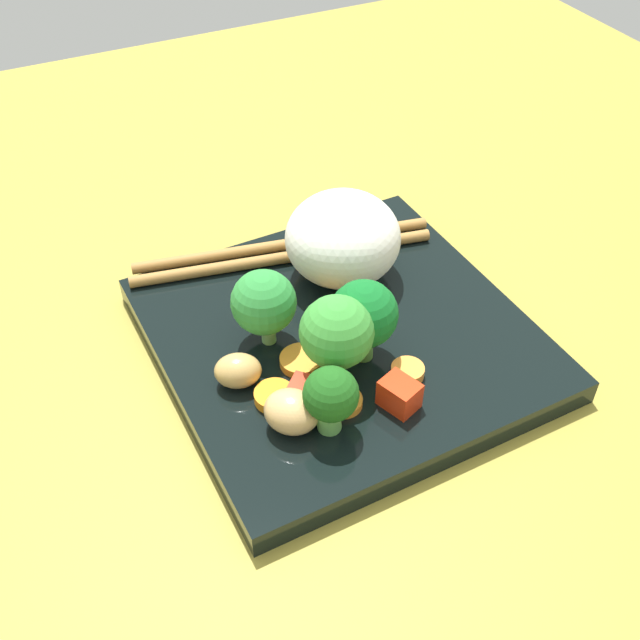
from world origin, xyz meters
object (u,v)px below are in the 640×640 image
carrot_slice_3 (343,402)px  chopstick_pair (282,252)px  broccoli_floret_2 (331,397)px  rice_mound (343,238)px  square_plate (342,338)px

carrot_slice_3 → chopstick_pair: 15.14cm
broccoli_floret_2 → chopstick_pair: broccoli_floret_2 is taller
rice_mound → carrot_slice_3: size_ratio=3.48×
square_plate → broccoli_floret_2: 9.23cm
carrot_slice_3 → rice_mound: bearing=-116.8°
rice_mound → broccoli_floret_2: rice_mound is taller
rice_mound → chopstick_pair: bearing=-50.7°
chopstick_pair → carrot_slice_3: bearing=91.6°
broccoli_floret_2 → carrot_slice_3: (-1.48, -1.21, -2.39)cm
square_plate → rice_mound: size_ratio=2.88×
broccoli_floret_2 → chopstick_pair: (-4.03, -16.13, -2.23)cm
chopstick_pair → rice_mound: bearing=140.6°
square_plate → carrot_slice_3: (3.01, 6.03, 1.17)cm
chopstick_pair → square_plate: bearing=104.2°
carrot_slice_3 → chopstick_pair: bearing=-99.7°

